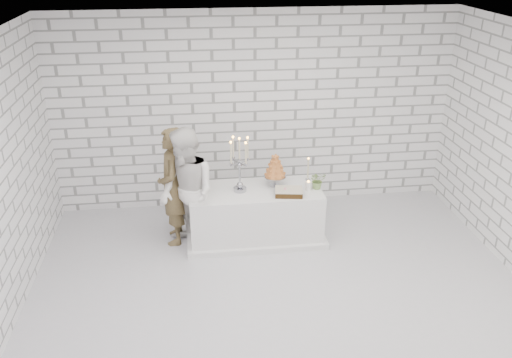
% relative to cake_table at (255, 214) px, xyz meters
% --- Properties ---
extents(ground, '(6.00, 5.00, 0.01)m').
position_rel_cake_table_xyz_m(ground, '(0.14, -1.36, -0.38)').
color(ground, silver).
rests_on(ground, ground).
extents(ceiling, '(6.00, 5.00, 0.01)m').
position_rel_cake_table_xyz_m(ceiling, '(0.14, -1.36, 2.62)').
color(ceiling, white).
rests_on(ceiling, ground).
extents(wall_back, '(6.00, 0.01, 3.00)m').
position_rel_cake_table_xyz_m(wall_back, '(0.14, 1.14, 1.12)').
color(wall_back, white).
rests_on(wall_back, ground).
extents(wall_front, '(6.00, 0.01, 3.00)m').
position_rel_cake_table_xyz_m(wall_front, '(0.14, -3.86, 1.12)').
color(wall_front, white).
rests_on(wall_front, ground).
extents(cake_table, '(1.80, 0.80, 0.75)m').
position_rel_cake_table_xyz_m(cake_table, '(0.00, 0.00, 0.00)').
color(cake_table, white).
rests_on(cake_table, ground).
extents(groom, '(0.40, 0.61, 1.66)m').
position_rel_cake_table_xyz_m(groom, '(-1.11, 0.08, 0.45)').
color(groom, brown).
rests_on(groom, ground).
extents(bride, '(0.98, 1.05, 1.72)m').
position_rel_cake_table_xyz_m(bride, '(-0.92, -0.20, 0.49)').
color(bride, white).
rests_on(bride, ground).
extents(candelabra, '(0.38, 0.38, 0.77)m').
position_rel_cake_table_xyz_m(candelabra, '(-0.21, -0.01, 0.76)').
color(candelabra, '#9A9AA4').
rests_on(candelabra, cake_table).
extents(croquembouche, '(0.31, 0.31, 0.49)m').
position_rel_cake_table_xyz_m(croquembouche, '(0.28, 0.09, 0.62)').
color(croquembouche, '#AF5D24').
rests_on(croquembouche, cake_table).
extents(chocolate_cake, '(0.40, 0.31, 0.08)m').
position_rel_cake_table_xyz_m(chocolate_cake, '(0.42, -0.21, 0.42)').
color(chocolate_cake, black).
rests_on(chocolate_cake, cake_table).
extents(pillar_candle, '(0.09, 0.09, 0.12)m').
position_rel_cake_table_xyz_m(pillar_candle, '(0.71, -0.09, 0.44)').
color(pillar_candle, white).
rests_on(pillar_candle, cake_table).
extents(extra_taper, '(0.07, 0.07, 0.32)m').
position_rel_cake_table_xyz_m(extra_taper, '(0.78, 0.22, 0.54)').
color(extra_taper, beige).
rests_on(extra_taper, cake_table).
extents(flowers, '(0.24, 0.22, 0.24)m').
position_rel_cake_table_xyz_m(flowers, '(0.85, -0.06, 0.50)').
color(flowers, olive).
rests_on(flowers, cake_table).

